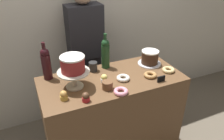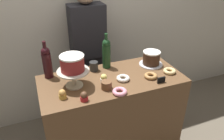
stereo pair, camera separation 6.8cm
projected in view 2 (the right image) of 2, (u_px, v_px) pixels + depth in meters
The scene contains 19 objects.
back_wall at pixel (83, 10), 2.36m from camera, with size 6.00×0.05×2.60m.
display_counter at pixel (112, 119), 2.07m from camera, with size 1.22×0.56×0.91m.
cake_stand_pedestal at pixel (74, 75), 1.70m from camera, with size 0.25×0.25×0.14m.
white_layer_cake at pixel (72, 63), 1.64m from camera, with size 0.19×0.19×0.13m.
silver_serving_platter at pixel (151, 64), 2.07m from camera, with size 0.22×0.22×0.01m.
chocolate_round_cake at pixel (151, 58), 2.03m from camera, with size 0.16×0.16×0.13m.
wine_bottle_green at pixel (106, 53), 1.96m from camera, with size 0.08×0.08×0.33m.
wine_bottle_dark_red at pixel (47, 62), 1.80m from camera, with size 0.08×0.08×0.33m.
cupcake_lemon at pixel (104, 78), 1.78m from camera, with size 0.06×0.06×0.07m.
cupcake_caramel at pixel (62, 94), 1.58m from camera, with size 0.06×0.06×0.07m.
cupcake_chocolate at pixel (84, 96), 1.56m from camera, with size 0.06×0.06×0.07m.
donut_maple at pixel (151, 76), 1.85m from camera, with size 0.11×0.11×0.03m.
donut_sugar at pixel (123, 78), 1.82m from camera, with size 0.11×0.11×0.03m.
donut_pink at pixel (120, 92), 1.64m from camera, with size 0.11×0.11×0.03m.
donut_glazed at pixel (169, 71), 1.93m from camera, with size 0.11×0.11×0.03m.
cookie_stack at pixel (107, 85), 1.69m from camera, with size 0.08×0.08×0.07m.
price_sign_chalkboard at pixel (161, 80), 1.77m from camera, with size 0.07×0.01×0.05m.
coffee_cup_ceramic at pixel (94, 66), 1.95m from camera, with size 0.08×0.08×0.08m.
barista_figure at pixel (89, 56), 2.41m from camera, with size 0.36×0.22×1.60m.
Camera 2 is at (-0.58, -1.48, 1.86)m, focal length 34.87 mm.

